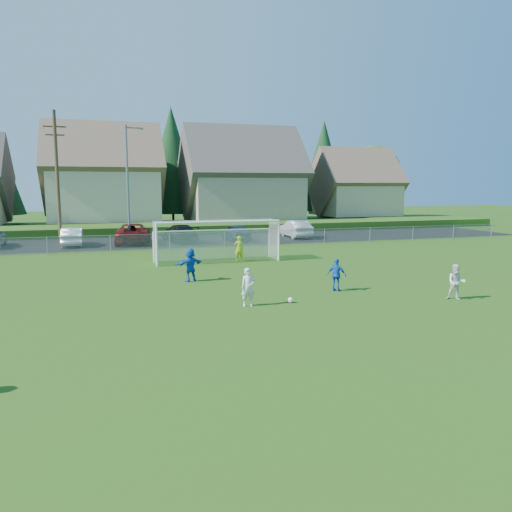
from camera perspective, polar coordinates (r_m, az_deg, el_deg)
The scene contains 20 objects.
ground at distance 15.47m, azimuth 9.06°, elevation -9.18°, with size 160.00×160.00×0.00m, color #193D0C.
asphalt_lot at distance 41.48m, azimuth -8.13°, elevation 1.74°, with size 60.00×60.00×0.00m, color black.
grass_embankment at distance 48.82m, azimuth -9.59°, elevation 3.13°, with size 70.00×6.00×0.80m, color #1E420F.
soccer_ball at distance 19.62m, azimuth 3.98°, elevation -5.05°, with size 0.22×0.22×0.22m, color white.
player_white_a at distance 18.92m, azimuth -0.90°, elevation -3.58°, with size 0.53×0.35×1.47m, color silver.
player_white_b at distance 21.52m, azimuth 21.91°, elevation -2.78°, with size 0.70×0.54×1.44m, color silver.
player_blue_a at distance 21.87m, azimuth 9.20°, elevation -2.16°, with size 0.83×0.35×1.41m, color blue.
player_blue_b at distance 23.97m, azimuth -7.52°, elevation -1.00°, with size 1.48×0.47×1.60m, color blue.
goalkeeper at distance 30.01m, azimuth -1.96°, elevation 0.87°, with size 0.57×0.37×1.55m, color #C0E71B.
car_b at distance 40.08m, azimuth -20.25°, elevation 2.07°, with size 1.45×4.15×1.37m, color white.
car_c at distance 40.30m, azimuth -13.90°, elevation 2.52°, with size 2.62×5.69×1.58m, color #5B0A0B.
car_d at distance 40.61m, azimuth -8.71°, elevation 2.59°, with size 1.98×4.87×1.41m, color black.
car_e at distance 41.03m, azimuth -2.28°, elevation 2.69°, with size 1.60×3.98×1.36m, color #16284F.
car_f at distance 43.62m, azimuth 4.58°, elevation 3.09°, with size 1.59×4.56×1.50m, color #BDBDBD.
soccer_goal at distance 30.13m, azimuth -4.61°, elevation 2.50°, with size 7.42×1.90×2.50m.
chainlink_fence at distance 36.03m, azimuth -6.71°, elevation 1.80°, with size 52.06×0.06×1.20m.
streetlight at distance 39.25m, azimuth -14.39°, elevation 8.28°, with size 1.38×0.18×9.00m.
utility_pole at distance 40.28m, azimuth -21.76°, elevation 8.39°, with size 1.60×0.26×10.00m.
houses_row at distance 56.38m, azimuth -8.81°, elevation 10.86°, with size 53.90×11.45×13.27m.
tree_row at distance 62.44m, azimuth -10.55°, elevation 10.16°, with size 65.98×12.36×13.80m.
Camera 1 is at (-6.68, -13.18, 4.59)m, focal length 35.00 mm.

